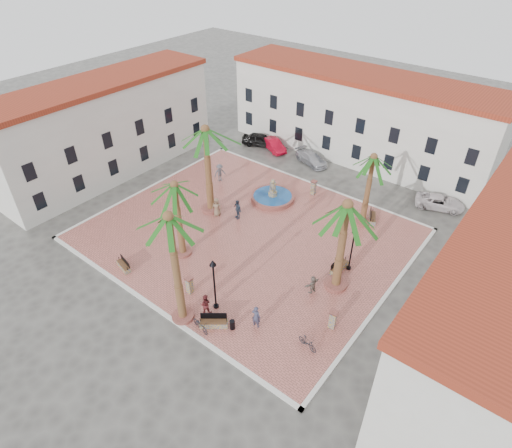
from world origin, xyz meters
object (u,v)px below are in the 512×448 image
object	(u,v)px
bench_s	(124,266)
pedestrian_fountain_b	(238,209)
bicycle_a	(200,325)
car_red	(274,145)
pedestrian_east	(313,284)
palm_ne	(372,165)
car_black	(260,140)
palm_nw	(206,139)
cyclist_a	(256,317)
car_white	(440,202)
palm_e	(346,216)
fountain	(273,196)
palm_s	(170,229)
bench_se	(214,323)
lamppost_s	(214,276)
bollard_se	(190,285)
bollard_n	(313,187)
cyclist_b	(205,304)
lamppost_e	(353,242)
bench_e	(339,267)
pedestrian_fountain_a	(217,207)
litter_bin	(232,325)
bollard_e	(333,319)
pedestrian_north	(220,173)
palm_sw	(175,193)
car_silver	(311,158)
bench_ne	(372,218)
bicycle_b	(307,343)

from	to	relation	value
bench_s	pedestrian_fountain_b	bearing A→B (deg)	89.33
bicycle_a	car_red	bearing A→B (deg)	36.76
bicycle_a	pedestrian_east	world-z (taller)	pedestrian_east
palm_ne	car_red	size ratio (longest dim) A/B	1.74
car_black	palm_ne	bearing A→B (deg)	-135.33
palm_nw	bench_s	bearing A→B (deg)	-88.67
cyclist_a	car_white	size ratio (longest dim) A/B	0.41
bicycle_a	palm_e	bearing A→B (deg)	-17.80
bicycle_a	bench_s	bearing A→B (deg)	96.43
fountain	palm_s	bearing A→B (deg)	-75.64
bench_se	lamppost_s	world-z (taller)	lamppost_s
bollard_se	bench_s	bearing A→B (deg)	-167.22
car_white	bollard_n	bearing A→B (deg)	98.03
cyclist_b	lamppost_e	bearing A→B (deg)	-155.25
bench_se	bench_e	distance (m)	11.11
palm_nw	pedestrian_fountain_a	bearing A→B (deg)	-18.01
bollard_n	litter_bin	size ratio (longest dim) A/B	2.06
lamppost_s	bicycle_a	distance (m)	3.44
bollard_e	bicycle_a	size ratio (longest dim) A/B	0.92
palm_ne	car_white	size ratio (longest dim) A/B	1.55
lamppost_s	pedestrian_north	bearing A→B (deg)	131.17
bollard_se	cyclist_b	bearing A→B (deg)	-17.33
cyclist_b	car_white	world-z (taller)	cyclist_b
palm_e	cyclist_a	size ratio (longest dim) A/B	4.23
palm_sw	palm_e	size ratio (longest dim) A/B	0.89
palm_s	car_silver	size ratio (longest dim) A/B	2.07
palm_nw	bench_s	distance (m)	12.63
bicycle_a	car_black	distance (m)	29.19
fountain	palm_e	distance (m)	14.39
fountain	bench_ne	world-z (taller)	fountain
pedestrian_fountain_b	car_black	bearing A→B (deg)	138.43
bench_s	car_white	world-z (taller)	car_white
lamppost_e	bollard_n	distance (m)	11.54
lamppost_s	lamppost_e	size ratio (longest dim) A/B	1.12
fountain	lamppost_e	size ratio (longest dim) A/B	1.08
pedestrian_fountain_a	lamppost_s	bearing A→B (deg)	-69.99
fountain	car_red	bearing A→B (deg)	125.86
lamppost_e	pedestrian_fountain_a	size ratio (longest dim) A/B	2.17
car_silver	palm_s	bearing A→B (deg)	-149.19
pedestrian_fountain_b	car_black	xyz separation A→B (m)	(-7.93, 13.66, -0.36)
lamppost_s	pedestrian_north	world-z (taller)	lamppost_s
palm_sw	car_black	world-z (taller)	palm_sw
bollard_se	pedestrian_north	distance (m)	16.57
bicycle_b	pedestrian_fountain_b	bearing A→B (deg)	67.56
car_red	car_white	xyz separation A→B (m)	(20.02, -0.07, -0.04)
bench_e	bicycle_b	bearing A→B (deg)	-163.41
cyclist_b	pedestrian_fountain_a	world-z (taller)	pedestrian_fountain_a
cyclist_a	car_black	distance (m)	28.56
pedestrian_north	cyclist_a	bearing A→B (deg)	-105.94
bench_s	pedestrian_fountain_b	size ratio (longest dim) A/B	0.89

